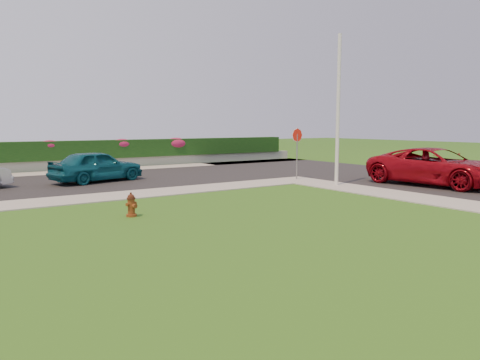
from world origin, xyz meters
TOP-DOWN VIEW (x-y plane):
  - ground at (0.00, 0.00)m, footprint 120.00×120.00m
  - street_right at (12.00, 4.00)m, footprint 8.00×32.00m
  - street_far at (-5.00, 14.00)m, footprint 26.00×8.00m
  - curb_corner at (7.00, 9.00)m, footprint 2.00×2.00m
  - sidewalk_beyond at (-1.00, 19.00)m, footprint 34.00×2.00m
  - retaining_wall at (-1.00, 20.50)m, footprint 34.00×0.40m
  - hedge at (-1.00, 20.60)m, footprint 32.00×0.90m
  - fire_hydrant at (-2.76, 5.05)m, footprint 0.37×0.35m
  - suv_red at (10.62, 4.02)m, footprint 3.19×6.02m
  - sedan_teal at (-1.06, 13.58)m, footprint 4.52×2.68m
  - utility_pole at (7.18, 6.57)m, footprint 0.16×0.16m
  - stop_sign at (7.21, 9.21)m, footprint 0.68×0.07m
  - flower_clump_d at (-1.57, 20.50)m, footprint 1.17×0.75m
  - flower_clump_e at (2.72, 20.50)m, footprint 1.28×0.82m
  - flower_clump_f at (6.45, 20.50)m, footprint 1.51×0.97m

SIDE VIEW (x-z plane):
  - ground at x=0.00m, z-range 0.00..0.00m
  - street_right at x=12.00m, z-range 0.00..0.04m
  - street_far at x=-5.00m, z-range 0.00..0.04m
  - curb_corner at x=7.00m, z-range 0.00..0.04m
  - sidewalk_beyond at x=-1.00m, z-range 0.00..0.04m
  - retaining_wall at x=-1.00m, z-range 0.00..0.60m
  - fire_hydrant at x=-2.76m, z-range -0.02..0.69m
  - sedan_teal at x=-1.06m, z-range 0.04..1.48m
  - suv_red at x=10.62m, z-range 0.04..1.65m
  - hedge at x=-1.00m, z-range 0.60..1.70m
  - flower_clump_f at x=6.45m, z-range 1.02..1.78m
  - flower_clump_e at x=2.72m, z-range 1.13..1.77m
  - flower_clump_d at x=-1.57m, z-range 1.18..1.76m
  - stop_sign at x=7.21m, z-range 0.60..3.08m
  - utility_pole at x=7.18m, z-range 0.00..6.45m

